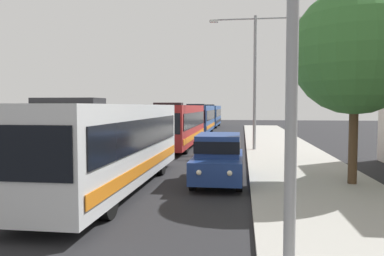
# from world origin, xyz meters

# --- Properties ---
(bus_lead) EXTENTS (2.58, 11.09, 3.21)m
(bus_lead) POSITION_xyz_m (-1.30, 11.81, 1.69)
(bus_lead) COLOR silver
(bus_lead) RESTS_ON ground_plane
(bus_second_in_line) EXTENTS (2.58, 11.92, 3.21)m
(bus_second_in_line) POSITION_xyz_m (-1.30, 25.63, 1.69)
(bus_second_in_line) COLOR maroon
(bus_second_in_line) RESTS_ON ground_plane
(bus_middle) EXTENTS (2.58, 10.63, 3.21)m
(bus_middle) POSITION_xyz_m (-1.30, 39.11, 1.69)
(bus_middle) COLOR #284C8C
(bus_middle) RESTS_ON ground_plane
(bus_fourth_in_line) EXTENTS (2.58, 11.33, 3.21)m
(bus_fourth_in_line) POSITION_xyz_m (-1.30, 52.52, 1.69)
(bus_fourth_in_line) COLOR #284C8C
(bus_fourth_in_line) RESTS_ON ground_plane
(white_suv) EXTENTS (1.86, 4.52, 1.90)m
(white_suv) POSITION_xyz_m (2.40, 13.49, 1.03)
(white_suv) COLOR navy
(white_suv) RESTS_ON ground_plane
(box_truck_oncoming) EXTENTS (2.35, 8.11, 3.15)m
(box_truck_oncoming) POSITION_xyz_m (-4.60, 51.94, 1.71)
(box_truck_oncoming) COLOR black
(box_truck_oncoming) RESTS_ON ground_plane
(streetlamp_mid) EXTENTS (5.95, 0.28, 8.69)m
(streetlamp_mid) POSITION_xyz_m (4.10, 23.88, 5.44)
(streetlamp_mid) COLOR gray
(streetlamp_mid) RESTS_ON sidewalk
(roadside_tree) EXTENTS (4.61, 4.61, 7.14)m
(roadside_tree) POSITION_xyz_m (7.33, 13.33, 4.98)
(roadside_tree) COLOR #4C3823
(roadside_tree) RESTS_ON sidewalk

